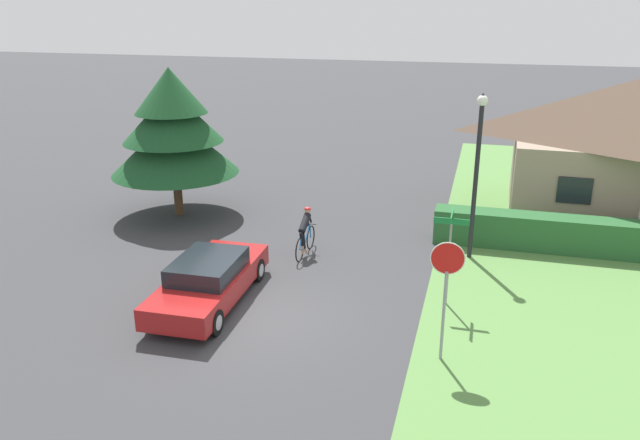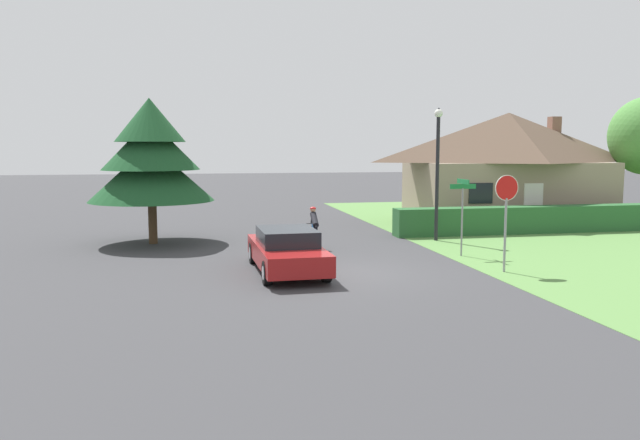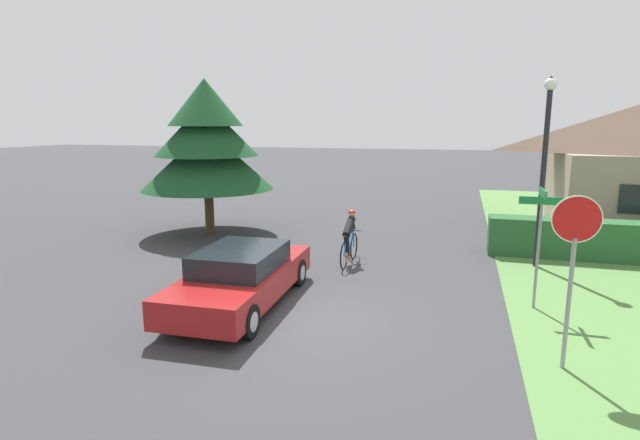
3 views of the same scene
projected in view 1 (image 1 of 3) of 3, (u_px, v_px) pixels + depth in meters
name	position (u px, v px, depth m)	size (l,w,h in m)	color
ground_plane	(257.00, 316.00, 15.86)	(140.00, 140.00, 0.00)	#38383A
hedge_row	(630.00, 240.00, 19.30)	(11.97, 0.90, 1.13)	#285B2D
sedan_left_lane	(209.00, 280.00, 16.41)	(1.91, 4.67, 1.27)	maroon
cyclist	(305.00, 233.00, 19.46)	(0.44, 1.88, 1.51)	black
stop_sign	(446.00, 278.00, 13.32)	(0.74, 0.07, 2.81)	gray
street_lamp	(477.00, 161.00, 18.48)	(0.32, 0.32, 5.09)	black
street_name_sign	(450.00, 241.00, 15.93)	(0.90, 0.90, 2.56)	gray
conifer_tall_near	(173.00, 129.00, 22.33)	(4.60, 4.60, 5.40)	#4C3823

